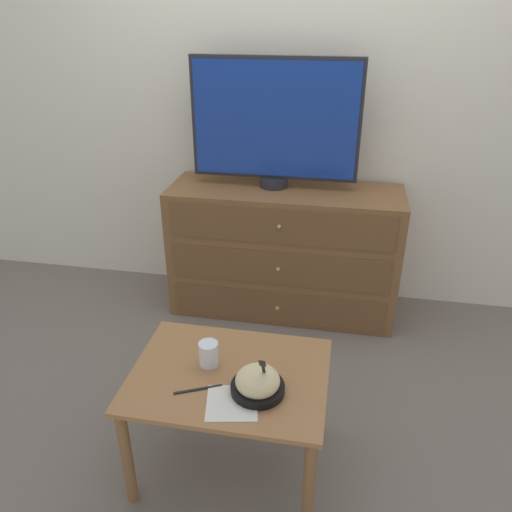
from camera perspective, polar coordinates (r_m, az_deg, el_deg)
ground_plane at (r=3.49m, az=3.02°, el=-3.42°), size 12.00×12.00×0.00m
wall_back at (r=3.07m, az=3.70°, el=18.23°), size 12.00×0.05×2.60m
dresser at (r=3.07m, az=3.18°, el=0.53°), size 1.37×0.48×0.80m
tv at (r=2.87m, az=2.18°, el=14.99°), size 0.95×0.16×0.72m
coffee_table at (r=2.04m, az=-3.03°, el=-14.91°), size 0.76×0.58×0.48m
takeout_bowl at (r=1.89m, az=0.19°, el=-14.32°), size 0.20×0.20×0.18m
drink_cup at (r=2.01m, az=-5.42°, el=-11.21°), size 0.08×0.08×0.10m
napkin at (r=1.87m, az=-2.77°, el=-16.42°), size 0.21×0.21×0.00m
knife at (r=1.93m, az=-6.64°, el=-14.90°), size 0.17×0.09×0.01m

